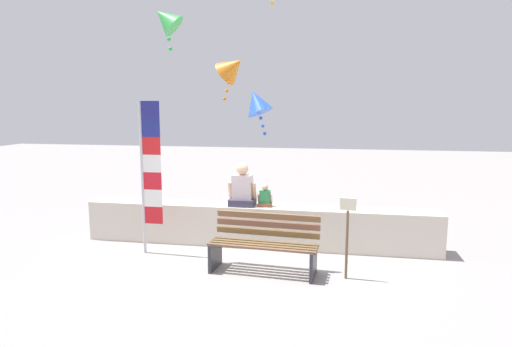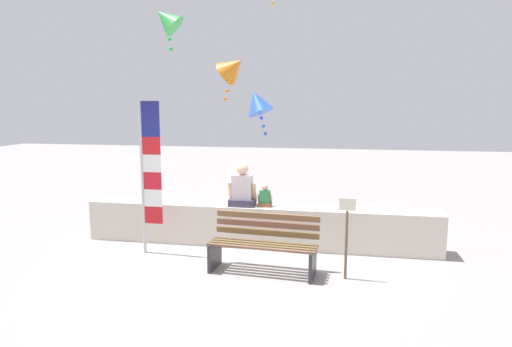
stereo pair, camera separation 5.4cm
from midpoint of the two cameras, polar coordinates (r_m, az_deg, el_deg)
The scene contains 10 objects.
ground_plane at distance 7.63m, azimuth -0.68°, elevation -11.02°, with size 40.00×40.00×0.00m, color #9B9593.
seawall_ledge at distance 8.29m, azimuth 0.44°, elevation -6.69°, with size 6.53×0.56×0.75m, color beige.
park_bench at distance 7.00m, azimuth 1.21°, elevation -9.22°, with size 1.73×0.74×0.88m.
person_adult at distance 8.15m, azimuth -1.58°, elevation -2.01°, with size 0.52×0.38×0.80m.
person_child at distance 8.10m, azimuth 1.36°, elevation -3.13°, with size 0.27×0.20×0.42m.
flag_banner at distance 7.83m, azimuth -13.53°, elevation 0.55°, with size 0.37×0.05×2.66m.
kite_green at distance 9.42m, azimuth -11.33°, elevation 18.93°, with size 0.73×0.63×0.92m.
kite_orange at distance 10.43m, azimuth -2.78°, elevation 13.51°, with size 0.91×0.83×1.16m.
kite_blue at distance 9.83m, azimuth 0.31°, elevation 9.20°, with size 0.88×0.81×1.10m.
sign_post at distance 6.75m, azimuth 11.84°, elevation -7.32°, with size 0.24×0.05×1.24m.
Camera 2 is at (1.44, -7.04, 2.58)m, focal length 31.00 mm.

